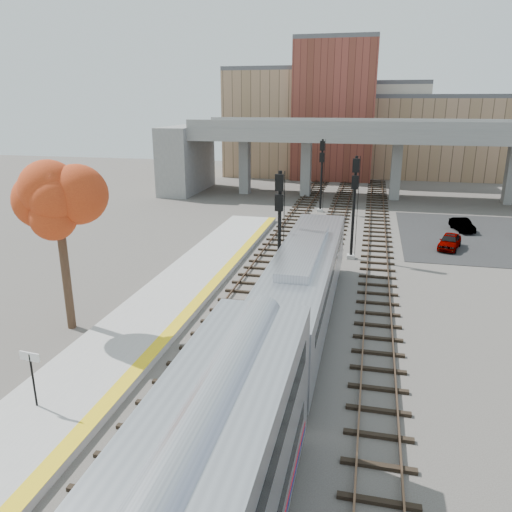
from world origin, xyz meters
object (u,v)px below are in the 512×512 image
at_px(locomotive, 304,283).
at_px(tree, 57,202).
at_px(car_a, 450,241).
at_px(signal_mast_near, 279,233).
at_px(signal_mast_far, 321,175).
at_px(signal_mast_mid, 354,208).
at_px(car_b, 462,225).

height_order(locomotive, tree, tree).
bearing_deg(locomotive, car_a, 59.86).
bearing_deg(signal_mast_near, tree, -143.26).
relative_size(signal_mast_near, tree, 0.84).
height_order(signal_mast_far, tree, tree).
relative_size(signal_mast_far, car_a, 2.11).
xyz_separation_m(signal_mast_near, tree, (-9.86, -7.36, 2.86)).
xyz_separation_m(locomotive, signal_mast_mid, (2.00, 12.26, 1.72)).
height_order(locomotive, signal_mast_near, signal_mast_near).
xyz_separation_m(signal_mast_mid, car_a, (7.73, 4.49, -3.33)).
distance_m(signal_mast_mid, car_a, 9.54).
relative_size(signal_mast_far, tree, 0.85).
relative_size(signal_mast_mid, signal_mast_far, 1.00).
bearing_deg(tree, signal_mast_far, 73.00).
relative_size(signal_mast_near, signal_mast_mid, 0.98).
distance_m(signal_mast_near, signal_mast_far, 24.90).
xyz_separation_m(signal_mast_near, car_a, (11.83, 12.86, -3.26)).
height_order(signal_mast_near, signal_mast_mid, signal_mast_mid).
distance_m(signal_mast_far, car_b, 15.24).
bearing_deg(car_a, car_b, 89.69).
xyz_separation_m(signal_mast_far, tree, (-9.86, -32.26, 2.79)).
bearing_deg(signal_mast_far, car_a, -45.53).
bearing_deg(signal_mast_far, car_b, -22.12).
relative_size(locomotive, signal_mast_far, 2.45).
bearing_deg(signal_mast_near, signal_mast_mid, 63.90).
height_order(locomotive, signal_mast_mid, signal_mast_mid).
height_order(tree, car_b, tree).
bearing_deg(signal_mast_mid, tree, -131.59).
bearing_deg(car_a, locomotive, -103.74).
relative_size(locomotive, signal_mast_mid, 2.44).
relative_size(signal_mast_near, car_b, 2.20).
distance_m(locomotive, signal_mast_far, 28.92).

